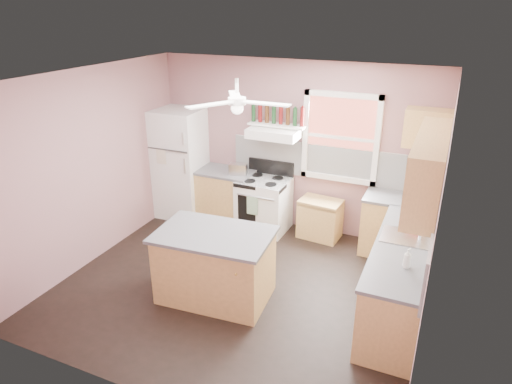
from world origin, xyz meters
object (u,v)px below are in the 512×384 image
at_px(cart, 320,219).
at_px(island, 215,267).
at_px(refrigerator, 181,163).
at_px(stove, 264,205).
at_px(toaster, 238,169).

bearing_deg(cart, island, -104.59).
bearing_deg(refrigerator, cart, -0.31).
bearing_deg(refrigerator, island, -51.39).
relative_size(refrigerator, stove, 2.16).
bearing_deg(cart, refrigerator, -172.50).
xyz_separation_m(stove, cart, (0.92, 0.09, -0.11)).
bearing_deg(island, refrigerator, 126.78).
height_order(toaster, island, toaster).
bearing_deg(island, cart, 65.77).
xyz_separation_m(refrigerator, stove, (1.55, -0.00, -0.50)).
height_order(refrigerator, cart, refrigerator).
xyz_separation_m(stove, island, (0.17, -1.97, 0.00)).
height_order(stove, island, same).
distance_m(toaster, island, 2.11).
xyz_separation_m(refrigerator, toaster, (1.11, -0.03, 0.06)).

